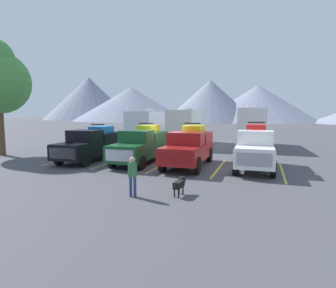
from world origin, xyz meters
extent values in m
plane|color=#47474C|center=(0.00, 0.00, 0.00)|extent=(240.00, 240.00, 0.00)
cube|color=black|center=(-5.18, -0.78, 0.86)|extent=(2.13, 5.72, 0.90)
cube|color=black|center=(-5.15, -2.84, 1.34)|extent=(2.01, 1.62, 0.08)
cube|color=black|center=(-5.17, -1.30, 1.71)|extent=(1.96, 1.50, 0.81)
cube|color=slate|center=(-5.16, -1.89, 1.75)|extent=(1.83, 0.25, 0.60)
cube|color=black|center=(-5.19, 0.75, 1.56)|extent=(2.06, 2.64, 0.51)
cube|color=silver|center=(-5.15, -3.60, 0.90)|extent=(1.76, 0.08, 0.63)
cylinder|color=black|center=(-4.20, -2.71, 0.41)|extent=(0.29, 0.82, 0.82)
cylinder|color=black|center=(-6.11, -2.73, 0.41)|extent=(0.29, 0.82, 0.82)
cylinder|color=black|center=(-4.24, 1.16, 0.41)|extent=(0.29, 0.82, 0.82)
cylinder|color=black|center=(-6.15, 1.14, 0.41)|extent=(0.29, 0.82, 0.82)
cube|color=blue|center=(-5.19, 0.75, 2.04)|extent=(1.16, 1.69, 0.45)
cylinder|color=black|center=(-4.72, 0.18, 2.03)|extent=(0.18, 0.44, 0.44)
cylinder|color=black|center=(-5.65, 0.17, 2.03)|extent=(0.18, 0.44, 0.44)
cylinder|color=black|center=(-4.73, 1.34, 2.03)|extent=(0.18, 0.44, 0.44)
cylinder|color=black|center=(-5.66, 1.33, 2.03)|extent=(0.18, 0.44, 0.44)
cube|color=black|center=(-5.19, 0.28, 2.41)|extent=(1.04, 0.09, 0.08)
cube|color=#144723|center=(-1.61, -0.48, 0.86)|extent=(2.07, 5.69, 0.92)
cube|color=#144723|center=(-1.59, -2.53, 1.36)|extent=(1.94, 1.61, 0.08)
cube|color=#144723|center=(-1.61, -0.99, 1.74)|extent=(1.90, 1.49, 0.83)
cube|color=slate|center=(-1.60, -1.58, 1.78)|extent=(1.77, 0.25, 0.61)
cube|color=#144723|center=(-1.63, 1.05, 1.62)|extent=(1.99, 2.63, 0.60)
cube|color=silver|center=(-1.58, -3.29, 0.91)|extent=(1.71, 0.08, 0.65)
cylinder|color=black|center=(-0.67, -2.40, 0.40)|extent=(0.29, 0.80, 0.80)
cylinder|color=black|center=(-2.51, -2.42, 0.40)|extent=(0.29, 0.80, 0.80)
cylinder|color=black|center=(-0.71, 1.46, 0.40)|extent=(0.29, 0.80, 0.80)
cylinder|color=black|center=(-2.56, 1.44, 0.40)|extent=(0.29, 0.80, 0.80)
cube|color=yellow|center=(-1.63, 1.05, 2.15)|extent=(1.12, 1.68, 0.45)
cylinder|color=black|center=(-1.17, 0.48, 2.15)|extent=(0.18, 0.44, 0.44)
cylinder|color=black|center=(-2.07, 0.47, 2.15)|extent=(0.18, 0.44, 0.44)
cylinder|color=black|center=(-1.18, 1.63, 2.15)|extent=(0.18, 0.44, 0.44)
cylinder|color=black|center=(-2.09, 1.62, 2.15)|extent=(0.18, 0.44, 0.44)
cube|color=black|center=(-1.62, 0.58, 2.53)|extent=(1.00, 0.09, 0.08)
cube|color=maroon|center=(1.65, -0.60, 0.90)|extent=(2.16, 5.72, 0.85)
cube|color=maroon|center=(1.67, -2.65, 1.37)|extent=(2.03, 1.62, 0.08)
cube|color=maroon|center=(1.65, -1.12, 1.73)|extent=(1.99, 1.50, 0.80)
cube|color=slate|center=(1.66, -1.71, 1.77)|extent=(1.85, 0.24, 0.59)
cube|color=maroon|center=(1.63, 0.94, 1.65)|extent=(2.08, 2.64, 0.65)
cube|color=silver|center=(1.68, -3.42, 0.94)|extent=(1.78, 0.08, 0.60)
cylinder|color=black|center=(2.63, -2.53, 0.47)|extent=(0.29, 0.95, 0.95)
cylinder|color=black|center=(0.70, -2.55, 0.47)|extent=(0.29, 0.95, 0.95)
cylinder|color=black|center=(2.59, 1.34, 0.47)|extent=(0.29, 0.95, 0.95)
cylinder|color=black|center=(0.66, 1.32, 0.47)|extent=(0.29, 0.95, 0.95)
cube|color=yellow|center=(1.63, 0.94, 2.20)|extent=(1.17, 1.69, 0.45)
cylinder|color=black|center=(2.11, 0.36, 2.20)|extent=(0.18, 0.44, 0.44)
cylinder|color=black|center=(1.17, 0.35, 2.20)|extent=(0.18, 0.44, 0.44)
cylinder|color=black|center=(2.10, 1.52, 2.20)|extent=(0.18, 0.44, 0.44)
cylinder|color=black|center=(1.15, 1.51, 2.20)|extent=(0.18, 0.44, 0.44)
cube|color=black|center=(1.64, 0.46, 2.58)|extent=(1.05, 0.09, 0.08)
cube|color=white|center=(5.50, -0.25, 0.95)|extent=(2.05, 5.40, 0.97)
cube|color=white|center=(5.52, -2.18, 1.47)|extent=(1.93, 1.53, 0.08)
cube|color=white|center=(5.51, -0.73, 1.85)|extent=(1.89, 1.42, 0.84)
cube|color=slate|center=(5.52, -1.29, 1.89)|extent=(1.76, 0.25, 0.62)
cube|color=white|center=(5.49, 1.21, 1.75)|extent=(1.98, 2.50, 0.64)
cube|color=silver|center=(5.53, -2.91, 1.00)|extent=(1.70, 0.08, 0.68)
cylinder|color=black|center=(6.44, -2.07, 0.47)|extent=(0.29, 0.94, 0.93)
cylinder|color=black|center=(4.60, -2.09, 0.47)|extent=(0.29, 0.94, 0.93)
cylinder|color=black|center=(6.40, 1.59, 0.47)|extent=(0.29, 0.94, 0.93)
cylinder|color=black|center=(4.57, 1.57, 0.47)|extent=(0.29, 0.94, 0.93)
cube|color=red|center=(5.49, 1.21, 2.30)|extent=(1.12, 1.60, 0.45)
cylinder|color=black|center=(5.94, 0.67, 2.29)|extent=(0.18, 0.44, 0.44)
cylinder|color=black|center=(5.05, 0.66, 2.29)|extent=(0.18, 0.44, 0.44)
cylinder|color=black|center=(5.93, 1.76, 2.29)|extent=(0.18, 0.44, 0.44)
cylinder|color=black|center=(5.03, 1.75, 2.29)|extent=(0.18, 0.44, 0.44)
cube|color=black|center=(5.49, 0.76, 2.67)|extent=(1.00, 0.09, 0.08)
cube|color=gold|center=(-7.01, -0.55, 0.00)|extent=(0.12, 5.50, 0.01)
cube|color=gold|center=(-3.50, -0.55, 0.00)|extent=(0.12, 5.50, 0.01)
cube|color=gold|center=(0.00, -0.55, 0.00)|extent=(0.12, 5.50, 0.01)
cube|color=gold|center=(3.50, -0.55, 0.00)|extent=(0.12, 5.50, 0.01)
cube|color=gold|center=(7.01, -0.55, 0.00)|extent=(0.12, 5.50, 0.01)
cube|color=silver|center=(-5.59, 10.25, 1.93)|extent=(2.94, 6.54, 2.80)
cube|color=#4C6B99|center=(-6.86, 10.17, 2.07)|extent=(0.42, 6.13, 0.24)
cube|color=silver|center=(-5.65, 11.21, 3.48)|extent=(0.64, 0.74, 0.30)
cube|color=#333333|center=(-5.34, 6.46, 0.32)|extent=(0.20, 1.21, 0.12)
cylinder|color=black|center=(-4.38, 9.56, 0.38)|extent=(0.27, 0.77, 0.76)
cylinder|color=black|center=(-6.70, 9.41, 0.38)|extent=(0.27, 0.77, 0.76)
cylinder|color=black|center=(-4.48, 11.09, 0.38)|extent=(0.27, 0.77, 0.76)
cylinder|color=black|center=(-6.80, 10.94, 0.38)|extent=(0.27, 0.77, 0.76)
cube|color=silver|center=(-1.34, 10.29, 2.01)|extent=(2.86, 8.09, 2.95)
cube|color=#4C6B99|center=(-2.51, 10.21, 2.15)|extent=(0.52, 7.62, 0.24)
cube|color=silver|center=(-1.41, 11.48, 3.63)|extent=(0.64, 0.74, 0.30)
cube|color=#333333|center=(-1.04, 5.72, 0.32)|extent=(0.20, 1.21, 0.12)
cylinder|color=black|center=(-0.20, 9.40, 0.38)|extent=(0.27, 0.77, 0.76)
cylinder|color=black|center=(-2.35, 9.26, 0.38)|extent=(0.27, 0.77, 0.76)
cylinder|color=black|center=(-0.32, 11.31, 0.38)|extent=(0.27, 0.77, 0.76)
cylinder|color=black|center=(-2.47, 11.17, 0.38)|extent=(0.27, 0.77, 0.76)
cube|color=white|center=(4.78, 10.67, 2.08)|extent=(2.83, 7.63, 3.10)
cube|color=#4C6B99|center=(3.60, 10.59, 2.24)|extent=(0.49, 7.18, 0.24)
cube|color=silver|center=(4.70, 11.79, 3.78)|extent=(0.64, 0.74, 0.30)
cube|color=#333333|center=(5.06, 6.33, 0.32)|extent=(0.20, 1.21, 0.12)
cylinder|color=black|center=(5.91, 9.84, 0.38)|extent=(0.27, 0.77, 0.76)
cylinder|color=black|center=(3.76, 9.70, 0.38)|extent=(0.27, 0.77, 0.76)
cylinder|color=black|center=(5.79, 11.63, 0.38)|extent=(0.27, 0.77, 0.76)
cylinder|color=black|center=(3.64, 11.49, 0.38)|extent=(0.27, 0.77, 0.76)
cylinder|color=navy|center=(1.21, -7.23, 0.40)|extent=(0.12, 0.12, 0.80)
cylinder|color=navy|center=(1.07, -7.31, 0.40)|extent=(0.12, 0.12, 0.80)
cube|color=#33723F|center=(1.14, -7.27, 1.09)|extent=(0.29, 0.27, 0.57)
sphere|color=tan|center=(1.14, -7.27, 1.48)|extent=(0.22, 0.22, 0.22)
cylinder|color=#33723F|center=(1.25, -7.21, 1.06)|extent=(0.09, 0.09, 0.51)
cylinder|color=#33723F|center=(1.03, -7.33, 1.06)|extent=(0.09, 0.09, 0.51)
cube|color=black|center=(2.81, -6.57, 0.46)|extent=(0.31, 0.72, 0.26)
sphere|color=black|center=(2.84, -6.19, 0.57)|extent=(0.29, 0.29, 0.29)
cylinder|color=black|center=(2.78, -6.95, 0.51)|extent=(0.05, 0.16, 0.20)
cylinder|color=black|center=(2.75, -6.32, 0.17)|extent=(0.06, 0.06, 0.33)
cylinder|color=black|center=(2.92, -6.33, 0.17)|extent=(0.06, 0.06, 0.33)
cylinder|color=black|center=(2.71, -6.81, 0.17)|extent=(0.06, 0.06, 0.33)
cylinder|color=black|center=(2.87, -6.82, 0.17)|extent=(0.06, 0.06, 0.33)
cylinder|color=brown|center=(-12.96, -0.80, 2.16)|extent=(0.47, 0.47, 4.32)
cone|color=gray|center=(-64.24, 86.73, 8.83)|extent=(37.17, 37.17, 17.66)
cone|color=gray|center=(-40.89, 79.31, 6.15)|extent=(42.41, 42.41, 12.29)
cone|color=gray|center=(-10.85, 75.93, 6.77)|extent=(30.83, 30.83, 13.54)
cone|color=gray|center=(3.93, 81.17, 5.93)|extent=(38.27, 38.27, 11.87)
camera|label=1|loc=(5.88, -17.04, 3.33)|focal=30.22mm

